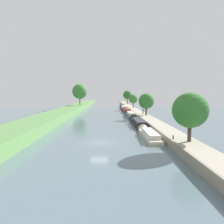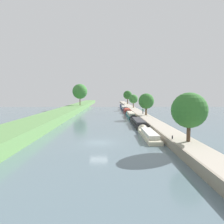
{
  "view_description": "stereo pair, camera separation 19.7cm",
  "coord_description": "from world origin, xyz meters",
  "px_view_note": "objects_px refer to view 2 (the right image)",
  "views": [
    {
      "loc": [
        1.38,
        -29.23,
        6.93
      ],
      "look_at": [
        2.31,
        38.04,
        1.0
      ],
      "focal_mm": 33.72,
      "sensor_mm": 36.0,
      "label": 1
    },
    {
      "loc": [
        1.58,
        -29.24,
        6.93
      ],
      "look_at": [
        2.31,
        38.04,
        1.0
      ],
      "focal_mm": 33.72,
      "sensor_mm": 36.0,
      "label": 2
    }
  ],
  "objects_px": {
    "narrowboat_cream": "(148,134)",
    "narrowboat_black": "(137,122)",
    "narrowboat_teal": "(130,115)",
    "narrowboat_navy": "(124,108)",
    "narrowboat_maroon": "(127,111)",
    "mooring_bollard_near": "(172,137)",
    "mooring_bollard_far": "(124,104)",
    "narrowboat_blue": "(122,106)",
    "person_walking": "(143,111)"
  },
  "relations": [
    {
      "from": "narrowboat_cream",
      "to": "mooring_bollard_far",
      "type": "xyz_separation_m",
      "value": [
        1.95,
        83.01,
        0.84
      ]
    },
    {
      "from": "mooring_bollard_far",
      "to": "mooring_bollard_near",
      "type": "bearing_deg",
      "value": -90.0
    },
    {
      "from": "narrowboat_cream",
      "to": "narrowboat_maroon",
      "type": "height_order",
      "value": "narrowboat_maroon"
    },
    {
      "from": "narrowboat_teal",
      "to": "mooring_bollard_far",
      "type": "height_order",
      "value": "mooring_bollard_far"
    },
    {
      "from": "mooring_bollard_near",
      "to": "mooring_bollard_far",
      "type": "height_order",
      "value": "same"
    },
    {
      "from": "narrowboat_maroon",
      "to": "mooring_bollard_near",
      "type": "relative_size",
      "value": 26.23
    },
    {
      "from": "narrowboat_navy",
      "to": "mooring_bollard_near",
      "type": "height_order",
      "value": "narrowboat_navy"
    },
    {
      "from": "narrowboat_cream",
      "to": "narrowboat_maroon",
      "type": "relative_size",
      "value": 0.99
    },
    {
      "from": "narrowboat_maroon",
      "to": "narrowboat_black",
      "type": "bearing_deg",
      "value": -89.97
    },
    {
      "from": "narrowboat_teal",
      "to": "narrowboat_navy",
      "type": "height_order",
      "value": "narrowboat_navy"
    },
    {
      "from": "narrowboat_black",
      "to": "narrowboat_teal",
      "type": "distance_m",
      "value": 15.93
    },
    {
      "from": "narrowboat_maroon",
      "to": "narrowboat_cream",
      "type": "bearing_deg",
      "value": -90.12
    },
    {
      "from": "mooring_bollard_far",
      "to": "narrowboat_cream",
      "type": "bearing_deg",
      "value": -91.35
    },
    {
      "from": "narrowboat_black",
      "to": "narrowboat_blue",
      "type": "relative_size",
      "value": 0.92
    },
    {
      "from": "narrowboat_maroon",
      "to": "narrowboat_blue",
      "type": "distance_m",
      "value": 32.53
    },
    {
      "from": "narrowboat_black",
      "to": "narrowboat_teal",
      "type": "xyz_separation_m",
      "value": [
        -0.08,
        15.93,
        0.05
      ]
    },
    {
      "from": "narrowboat_teal",
      "to": "mooring_bollard_far",
      "type": "bearing_deg",
      "value": 87.93
    },
    {
      "from": "narrowboat_navy",
      "to": "narrowboat_cream",
      "type": "bearing_deg",
      "value": -90.02
    },
    {
      "from": "narrowboat_cream",
      "to": "mooring_bollard_far",
      "type": "height_order",
      "value": "mooring_bollard_far"
    },
    {
      "from": "narrowboat_cream",
      "to": "mooring_bollard_near",
      "type": "bearing_deg",
      "value": -73.34
    },
    {
      "from": "narrowboat_blue",
      "to": "mooring_bollard_far",
      "type": "xyz_separation_m",
      "value": [
        1.69,
        7.85,
        0.74
      ]
    },
    {
      "from": "narrowboat_black",
      "to": "mooring_bollard_near",
      "type": "bearing_deg",
      "value": -84.75
    },
    {
      "from": "person_walking",
      "to": "narrowboat_blue",
      "type": "bearing_deg",
      "value": 93.86
    },
    {
      "from": "narrowboat_cream",
      "to": "person_walking",
      "type": "bearing_deg",
      "value": 82.72
    },
    {
      "from": "narrowboat_cream",
      "to": "narrowboat_black",
      "type": "bearing_deg",
      "value": 89.56
    },
    {
      "from": "narrowboat_teal",
      "to": "person_walking",
      "type": "bearing_deg",
      "value": -32.66
    },
    {
      "from": "narrowboat_navy",
      "to": "person_walking",
      "type": "relative_size",
      "value": 9.85
    },
    {
      "from": "person_walking",
      "to": "mooring_bollard_far",
      "type": "relative_size",
      "value": 3.69
    },
    {
      "from": "narrowboat_navy",
      "to": "mooring_bollard_far",
      "type": "relative_size",
      "value": 36.34
    },
    {
      "from": "narrowboat_blue",
      "to": "person_walking",
      "type": "relative_size",
      "value": 10.07
    },
    {
      "from": "narrowboat_cream",
      "to": "mooring_bollard_far",
      "type": "relative_size",
      "value": 25.96
    },
    {
      "from": "narrowboat_teal",
      "to": "narrowboat_navy",
      "type": "distance_m",
      "value": 28.2
    },
    {
      "from": "narrowboat_cream",
      "to": "narrowboat_navy",
      "type": "distance_m",
      "value": 57.74
    },
    {
      "from": "mooring_bollard_near",
      "to": "mooring_bollard_far",
      "type": "bearing_deg",
      "value": 90.0
    },
    {
      "from": "narrowboat_blue",
      "to": "mooring_bollard_far",
      "type": "height_order",
      "value": "mooring_bollard_far"
    },
    {
      "from": "narrowboat_maroon",
      "to": "mooring_bollard_far",
      "type": "distance_m",
      "value": 40.43
    },
    {
      "from": "narrowboat_maroon",
      "to": "narrowboat_navy",
      "type": "relative_size",
      "value": 0.72
    },
    {
      "from": "narrowboat_cream",
      "to": "narrowboat_black",
      "type": "relative_size",
      "value": 0.76
    },
    {
      "from": "narrowboat_cream",
      "to": "narrowboat_black",
      "type": "distance_m",
      "value": 13.61
    },
    {
      "from": "narrowboat_maroon",
      "to": "mooring_bollard_far",
      "type": "bearing_deg",
      "value": 87.35
    },
    {
      "from": "narrowboat_teal",
      "to": "narrowboat_blue",
      "type": "distance_m",
      "value": 45.62
    },
    {
      "from": "narrowboat_black",
      "to": "mooring_bollard_far",
      "type": "distance_m",
      "value": 69.43
    },
    {
      "from": "narrowboat_blue",
      "to": "narrowboat_maroon",
      "type": "bearing_deg",
      "value": -90.31
    },
    {
      "from": "narrowboat_black",
      "to": "mooring_bollard_far",
      "type": "relative_size",
      "value": 34.24
    },
    {
      "from": "narrowboat_blue",
      "to": "person_walking",
      "type": "height_order",
      "value": "person_walking"
    },
    {
      "from": "narrowboat_teal",
      "to": "narrowboat_blue",
      "type": "bearing_deg",
      "value": 89.7
    },
    {
      "from": "narrowboat_cream",
      "to": "narrowboat_blue",
      "type": "bearing_deg",
      "value": 89.8
    },
    {
      "from": "narrowboat_teal",
      "to": "person_walking",
      "type": "distance_m",
      "value": 4.33
    },
    {
      "from": "narrowboat_maroon",
      "to": "narrowboat_blue",
      "type": "relative_size",
      "value": 0.71
    },
    {
      "from": "narrowboat_blue",
      "to": "narrowboat_black",
      "type": "bearing_deg",
      "value": -90.15
    }
  ]
}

